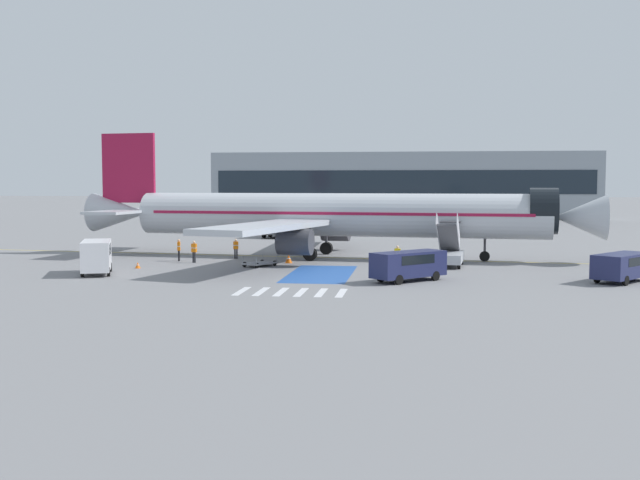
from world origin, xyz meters
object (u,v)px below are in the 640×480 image
(boarding_stairs_forward, at_px, (448,253))
(service_van_0, at_px, (622,265))
(ground_crew_1, at_px, (397,255))
(traffic_cone_1, at_px, (138,265))
(ground_crew_3, at_px, (194,250))
(service_van_1, at_px, (408,263))
(ground_crew_2, at_px, (236,247))
(traffic_cone_0, at_px, (289,259))
(airliner, at_px, (330,215))
(ground_crew_0, at_px, (179,248))
(service_van_2, at_px, (96,254))
(terminal_building, at_px, (402,185))
(fuel_tanker, at_px, (281,221))
(baggage_cart, at_px, (260,263))

(boarding_stairs_forward, distance_m, service_van_0, 13.52)
(ground_crew_1, bearing_deg, traffic_cone_1, 32.54)
(ground_crew_3, bearing_deg, service_van_1, 165.93)
(ground_crew_2, relative_size, traffic_cone_0, 2.52)
(service_van_0, height_order, ground_crew_3, service_van_0)
(airliner, bearing_deg, ground_crew_0, -63.23)
(service_van_2, height_order, traffic_cone_1, service_van_2)
(airliner, bearing_deg, ground_crew_2, -69.57)
(airliner, bearing_deg, boarding_stairs_forward, 67.17)
(ground_crew_0, distance_m, ground_crew_2, 4.91)
(ground_crew_1, height_order, ground_crew_2, ground_crew_1)
(traffic_cone_1, xyz_separation_m, terminal_building, (18.32, 87.50, 5.83))
(ground_crew_2, relative_size, terminal_building, 0.02)
(service_van_1, height_order, ground_crew_0, service_van_1)
(fuel_tanker, bearing_deg, ground_crew_0, -87.99)
(traffic_cone_1, distance_m, terminal_building, 89.58)
(airliner, distance_m, ground_crew_1, 9.88)
(ground_crew_1, bearing_deg, ground_crew_3, 18.67)
(ground_crew_0, distance_m, traffic_cone_1, 5.76)
(service_van_0, relative_size, traffic_cone_1, 10.88)
(traffic_cone_0, distance_m, traffic_cone_1, 11.91)
(fuel_tanker, bearing_deg, traffic_cone_1, -89.31)
(service_van_1, bearing_deg, traffic_cone_0, 179.46)
(traffic_cone_0, bearing_deg, ground_crew_1, -16.09)
(baggage_cart, distance_m, terminal_building, 85.75)
(traffic_cone_0, bearing_deg, service_van_0, -20.45)
(fuel_tanker, relative_size, ground_crew_2, 5.15)
(boarding_stairs_forward, xyz_separation_m, traffic_cone_1, (-23.43, -4.43, -0.78))
(boarding_stairs_forward, bearing_deg, traffic_cone_1, -162.82)
(service_van_2, xyz_separation_m, ground_crew_1, (21.07, 6.57, -0.42))
(ground_crew_2, distance_m, traffic_cone_1, 9.85)
(boarding_stairs_forward, bearing_deg, service_van_1, -100.98)
(traffic_cone_0, height_order, terminal_building, terminal_building)
(boarding_stairs_forward, height_order, traffic_cone_1, boarding_stairs_forward)
(service_van_1, relative_size, baggage_cart, 1.70)
(airliner, bearing_deg, ground_crew_3, -55.54)
(boarding_stairs_forward, height_order, baggage_cart, boarding_stairs_forward)
(service_van_2, xyz_separation_m, baggage_cart, (10.43, 6.40, -1.15))
(service_van_2, distance_m, terminal_building, 93.68)
(service_van_0, bearing_deg, ground_crew_0, -156.34)
(service_van_2, distance_m, ground_crew_3, 9.55)
(ground_crew_3, bearing_deg, terminal_building, -85.96)
(boarding_stairs_forward, bearing_deg, traffic_cone_0, -176.90)
(boarding_stairs_forward, bearing_deg, service_van_2, -154.98)
(service_van_1, relative_size, ground_crew_3, 2.85)
(fuel_tanker, bearing_deg, traffic_cone_0, -69.99)
(service_van_0, height_order, traffic_cone_1, service_van_0)
(boarding_stairs_forward, height_order, ground_crew_0, boarding_stairs_forward)
(ground_crew_0, relative_size, terminal_building, 0.03)
(ground_crew_3, relative_size, terminal_building, 0.03)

